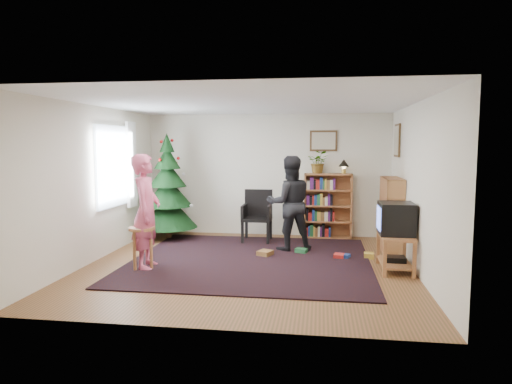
# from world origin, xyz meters

# --- Properties ---
(floor) EXTENTS (5.00, 5.00, 0.00)m
(floor) POSITION_xyz_m (0.00, 0.00, 0.00)
(floor) COLOR brown
(floor) RESTS_ON ground
(ceiling) EXTENTS (5.00, 5.00, 0.00)m
(ceiling) POSITION_xyz_m (0.00, 0.00, 2.50)
(ceiling) COLOR white
(ceiling) RESTS_ON wall_back
(wall_back) EXTENTS (5.00, 0.02, 2.50)m
(wall_back) POSITION_xyz_m (0.00, 2.50, 1.25)
(wall_back) COLOR silver
(wall_back) RESTS_ON floor
(wall_front) EXTENTS (5.00, 0.02, 2.50)m
(wall_front) POSITION_xyz_m (0.00, -2.50, 1.25)
(wall_front) COLOR silver
(wall_front) RESTS_ON floor
(wall_left) EXTENTS (0.02, 5.00, 2.50)m
(wall_left) POSITION_xyz_m (-2.50, 0.00, 1.25)
(wall_left) COLOR silver
(wall_left) RESTS_ON floor
(wall_right) EXTENTS (0.02, 5.00, 2.50)m
(wall_right) POSITION_xyz_m (2.50, 0.00, 1.25)
(wall_right) COLOR silver
(wall_right) RESTS_ON floor
(rug) EXTENTS (3.80, 3.60, 0.02)m
(rug) POSITION_xyz_m (0.00, 0.30, 0.01)
(rug) COLOR black
(rug) RESTS_ON floor
(window_pane) EXTENTS (0.04, 1.20, 1.40)m
(window_pane) POSITION_xyz_m (-2.47, 0.60, 1.50)
(window_pane) COLOR silver
(window_pane) RESTS_ON wall_left
(curtain) EXTENTS (0.06, 0.35, 1.60)m
(curtain) POSITION_xyz_m (-2.43, 1.30, 1.50)
(curtain) COLOR white
(curtain) RESTS_ON wall_left
(picture_back) EXTENTS (0.55, 0.03, 0.42)m
(picture_back) POSITION_xyz_m (1.15, 2.48, 1.95)
(picture_back) COLOR #4C3319
(picture_back) RESTS_ON wall_back
(picture_right) EXTENTS (0.03, 0.50, 0.60)m
(picture_right) POSITION_xyz_m (2.48, 1.75, 1.95)
(picture_right) COLOR #4C3319
(picture_right) RESTS_ON wall_right
(christmas_tree) EXTENTS (1.16, 1.16, 2.10)m
(christmas_tree) POSITION_xyz_m (-1.91, 1.82, 0.87)
(christmas_tree) COLOR #3F2816
(christmas_tree) RESTS_ON rug
(bookshelf_back) EXTENTS (0.95, 0.30, 1.30)m
(bookshelf_back) POSITION_xyz_m (1.26, 2.34, 0.66)
(bookshelf_back) COLOR #A96F3C
(bookshelf_back) RESTS_ON floor
(bookshelf_right) EXTENTS (0.30, 0.95, 1.30)m
(bookshelf_right) POSITION_xyz_m (2.34, 1.29, 0.66)
(bookshelf_right) COLOR #A96F3C
(bookshelf_right) RESTS_ON floor
(tv_stand) EXTENTS (0.46, 0.84, 0.55)m
(tv_stand) POSITION_xyz_m (2.22, 0.03, 0.32)
(tv_stand) COLOR #A96F3C
(tv_stand) RESTS_ON floor
(crt_tv) EXTENTS (0.50, 0.54, 0.47)m
(crt_tv) POSITION_xyz_m (2.22, 0.03, 0.79)
(crt_tv) COLOR black
(crt_tv) RESTS_ON tv_stand
(armchair) EXTENTS (0.55, 0.55, 1.00)m
(armchair) POSITION_xyz_m (-0.10, 1.84, 0.54)
(armchair) COLOR black
(armchair) RESTS_ON rug
(stool) EXTENTS (0.39, 0.39, 0.65)m
(stool) POSITION_xyz_m (-1.54, -0.45, 0.50)
(stool) COLOR #A96F3C
(stool) RESTS_ON floor
(person_standing) EXTENTS (0.50, 0.68, 1.74)m
(person_standing) POSITION_xyz_m (-1.50, -0.35, 0.87)
(person_standing) COLOR #D45578
(person_standing) RESTS_ON rug
(person_by_chair) EXTENTS (0.96, 0.84, 1.68)m
(person_by_chair) POSITION_xyz_m (0.56, 1.13, 0.84)
(person_by_chair) COLOR black
(person_by_chair) RESTS_ON rug
(potted_plant) EXTENTS (0.45, 0.41, 0.45)m
(potted_plant) POSITION_xyz_m (1.06, 2.34, 1.53)
(potted_plant) COLOR gray
(potted_plant) RESTS_ON bookshelf_back
(table_lamp) EXTENTS (0.21, 0.21, 0.28)m
(table_lamp) POSITION_xyz_m (1.56, 2.34, 1.49)
(table_lamp) COLOR #A57F33
(table_lamp) RESTS_ON bookshelf_back
(floor_clutter) EXTENTS (1.92, 0.47, 0.08)m
(floor_clutter) POSITION_xyz_m (1.16, 0.70, 0.04)
(floor_clutter) COLOR #A51E19
(floor_clutter) RESTS_ON rug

